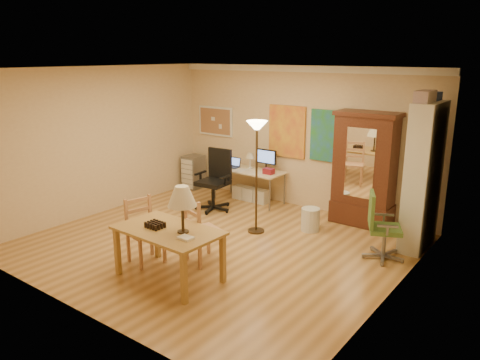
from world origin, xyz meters
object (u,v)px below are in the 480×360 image
Objects in this scene: bookshelf at (423,177)px; armoire at (364,177)px; dining_table at (173,221)px; office_chair_black at (214,194)px; computer_desk at (251,182)px; office_chair_green at (382,241)px.

armoire is at bearing 158.03° from bookshelf.
dining_table is 2.99m from office_chair_black.
computer_desk is at bearing 72.54° from office_chair_black.
office_chair_black reaches higher than computer_desk.
office_chair_green is 0.44× the size of bookshelf.
office_chair_black is 0.52× the size of bookshelf.
computer_desk is 0.89m from office_chair_black.
computer_desk is 2.37m from armoire.
dining_table is at bearing -130.24° from office_chair_green.
office_chair_black is 1.17× the size of office_chair_green.
dining_table is 3.64m from computer_desk.
office_chair_black is 3.80m from bookshelf.
dining_table reaches higher than computer_desk.
armoire is at bearing 19.76° from office_chair_black.
office_chair_green is (3.40, -0.27, -0.04)m from office_chair_black.
office_chair_black is at bearing -107.46° from computer_desk.
office_chair_green is 1.18m from bookshelf.
computer_desk is at bearing 174.08° from bookshelf.
armoire is 1.20m from bookshelf.
office_chair_green is (3.13, -1.12, -0.13)m from computer_desk.
bookshelf reaches higher than dining_table.
bookshelf is (0.28, 0.76, 0.85)m from office_chair_green.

